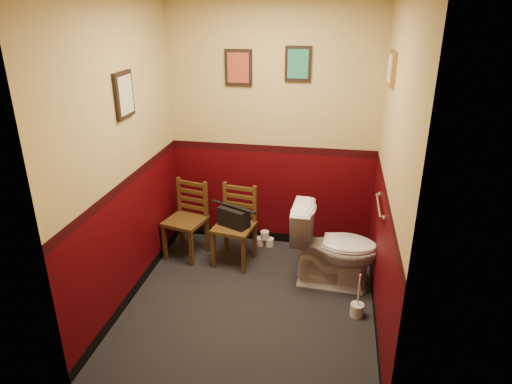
% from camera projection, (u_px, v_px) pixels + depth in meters
% --- Properties ---
extents(floor, '(2.20, 2.40, 0.00)m').
position_uv_depth(floor, '(251.00, 302.00, 4.20)').
color(floor, black).
rests_on(floor, ground).
extents(wall_back, '(2.20, 0.00, 2.70)m').
position_uv_depth(wall_back, '(272.00, 127.00, 4.77)').
color(wall_back, '#3C0307').
rests_on(wall_back, ground).
extents(wall_front, '(2.20, 0.00, 2.70)m').
position_uv_depth(wall_front, '(210.00, 231.00, 2.59)').
color(wall_front, '#3C0307').
rests_on(wall_front, ground).
extents(wall_left, '(0.00, 2.40, 2.70)m').
position_uv_depth(wall_left, '(123.00, 156.00, 3.86)').
color(wall_left, '#3C0307').
rests_on(wall_left, ground).
extents(wall_right, '(0.00, 2.40, 2.70)m').
position_uv_depth(wall_right, '(391.00, 172.00, 3.50)').
color(wall_right, '#3C0307').
rests_on(wall_right, ground).
extents(grab_bar, '(0.05, 0.56, 0.06)m').
position_uv_depth(grab_bar, '(379.00, 206.00, 3.89)').
color(grab_bar, silver).
rests_on(grab_bar, wall_right).
extents(framed_print_back_a, '(0.28, 0.04, 0.36)m').
position_uv_depth(framed_print_back_a, '(238.00, 68.00, 4.58)').
color(framed_print_back_a, black).
rests_on(framed_print_back_a, wall_back).
extents(framed_print_back_b, '(0.26, 0.04, 0.34)m').
position_uv_depth(framed_print_back_b, '(298.00, 64.00, 4.46)').
color(framed_print_back_b, black).
rests_on(framed_print_back_b, wall_back).
extents(framed_print_left, '(0.04, 0.30, 0.38)m').
position_uv_depth(framed_print_left, '(124.00, 95.00, 3.76)').
color(framed_print_left, black).
rests_on(framed_print_left, wall_left).
extents(framed_print_right, '(0.04, 0.34, 0.28)m').
position_uv_depth(framed_print_right, '(391.00, 68.00, 3.78)').
color(framed_print_right, olive).
rests_on(framed_print_right, wall_right).
extents(toilet, '(0.85, 0.50, 0.81)m').
position_uv_depth(toilet, '(334.00, 247.00, 4.33)').
color(toilet, white).
rests_on(toilet, floor).
extents(toilet_brush, '(0.12, 0.12, 0.42)m').
position_uv_depth(toilet_brush, '(357.00, 309.00, 4.00)').
color(toilet_brush, silver).
rests_on(toilet_brush, floor).
extents(chair_left, '(0.46, 0.46, 0.82)m').
position_uv_depth(chair_left, '(187.00, 220.00, 4.86)').
color(chair_left, '#513818').
rests_on(chair_left, floor).
extents(chair_right, '(0.44, 0.44, 0.83)m').
position_uv_depth(chair_right, '(235.00, 226.00, 4.73)').
color(chair_right, '#513818').
rests_on(chair_right, floor).
extents(handbag, '(0.35, 0.27, 0.23)m').
position_uv_depth(handbag, '(234.00, 217.00, 4.65)').
color(handbag, black).
rests_on(handbag, chair_right).
extents(tp_stack, '(0.21, 0.11, 0.18)m').
position_uv_depth(tp_stack, '(265.00, 239.00, 5.16)').
color(tp_stack, silver).
rests_on(tp_stack, floor).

